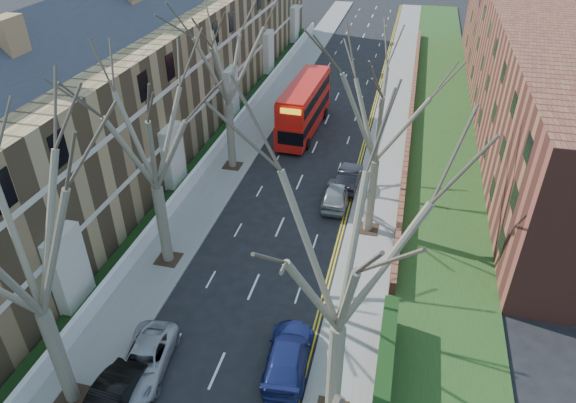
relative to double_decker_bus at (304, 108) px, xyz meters
The scene contains 16 objects.
pavement_left 5.73m from the double_decker_bus, 145.46° to the left, with size 3.00×102.00×0.12m, color slate.
pavement_right 8.46m from the double_decker_bus, 21.64° to the left, with size 3.00×102.00×0.12m, color slate.
terrace_left 13.45m from the double_decker_bus, 157.52° to the right, with size 9.70×78.00×13.60m.
flats_right 20.52m from the double_decker_bus, 20.21° to the left, with size 13.97×54.00×10.00m.
front_wall_left 7.98m from the double_decker_bus, 140.49° to the right, with size 0.30×78.00×1.00m.
grass_verge_right 12.65m from the double_decker_bus, 14.00° to the left, with size 6.00×102.00×0.06m.
tree_left_mid 31.14m from the double_decker_bus, 97.77° to the right, with size 10.50×10.50×14.71m.
tree_left_far 21.58m from the double_decker_bus, 101.56° to the right, with size 10.15×10.15×14.22m.
tree_left_dist 11.61m from the double_decker_bus, 117.13° to the right, with size 10.50×10.50×14.71m.
tree_right_mid 29.85m from the double_decker_bus, 75.35° to the right, with size 10.50×10.50×14.71m.
tree_right_far 17.29m from the double_decker_bus, 62.39° to the right, with size 10.15×10.15×14.22m.
double_decker_bus is the anchor object (origin of this frame).
car_left_far 27.79m from the double_decker_bus, 93.43° to the right, with size 2.15×4.66×1.29m, color #A7A6AC.
car_right_near 26.38m from the double_decker_bus, 79.41° to the right, with size 2.01×4.95×1.44m, color navy.
car_right_mid 12.23m from the double_decker_bus, 66.98° to the right, with size 1.82×4.52×1.54m, color gray.
car_right_far 10.18m from the double_decker_bus, 58.40° to the right, with size 1.52×4.36×1.44m, color black.
Camera 1 is at (7.10, -5.79, 20.05)m, focal length 32.00 mm.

